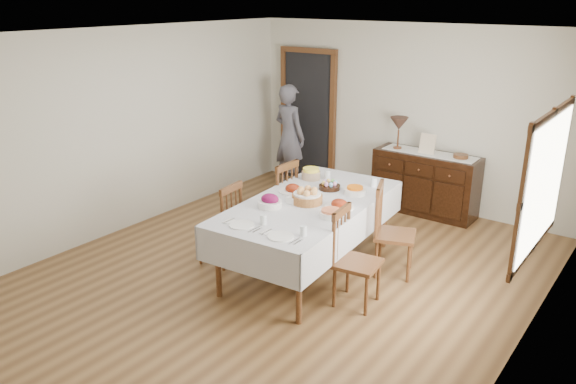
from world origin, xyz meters
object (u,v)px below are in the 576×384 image
Objects in this scene: chair_left_far at (278,201)px; chair_right_far at (390,229)px; sideboard at (425,183)px; dining_table at (309,210)px; table_lamp at (399,124)px; person at (290,133)px; chair_right_near at (353,257)px; chair_left_near at (223,223)px.

chair_right_far is (1.53, 0.04, -0.01)m from chair_left_far.
dining_table is at bearing -97.45° from sideboard.
table_lamp reaches higher than chair_left_far.
dining_table is 1.40× the size of person.
chair_right_near is 0.69× the size of sideboard.
person is 1.82m from table_lamp.
person reaches higher than chair_right_far.
chair_left_far is 1.05× the size of chair_right_near.
sideboard is (1.21, 2.89, -0.06)m from chair_left_near.
dining_table is 2.53× the size of chair_left_near.
dining_table is 2.48m from sideboard.
table_lamp reaches higher than chair_right_near.
chair_right_far is (0.00, 0.81, 0.02)m from chair_right_near.
chair_right_near reaches higher than dining_table.
chair_right_near is (1.65, 0.11, 0.01)m from chair_left_near.
chair_left_near is 2.89m from person.
sideboard is at bearing 151.87° from chair_left_near.
chair_left_near reaches higher than sideboard.
chair_left_far is (-0.76, 0.43, -0.20)m from dining_table.
chair_left_far is at bearing -107.86° from table_lamp.
chair_left_near is 1.65m from chair_right_near.
chair_right_far is 2.25× the size of table_lamp.
chair_left_near is 1.89m from chair_right_far.
table_lamp is at bearing 10.38° from chair_right_near.
chair_right_near is at bearing -28.45° from dining_table.
chair_left_near is at bearing -104.95° from table_lamp.
chair_right_far is (0.76, 0.47, -0.20)m from dining_table.
sideboard is at bearing 153.21° from chair_left_far.
chair_left_near is at bearing 86.28° from chair_right_near.
person reaches higher than sideboard.
chair_right_near reaches higher than sideboard.
chair_left_near is 0.55× the size of person.
chair_right_far is 2.25m from table_lamp.
person is at bearing 38.64° from chair_right_near.
chair_right_near is 0.81m from chair_right_far.
chair_left_far is 2.29m from sideboard.
chair_left_near is 0.95× the size of chair_right_far.
chair_right_near reaches higher than chair_left_near.
dining_table is 2.40× the size of chair_right_far.
chair_left_far is at bearing -118.22° from sideboard.
chair_right_near is 2.97m from table_lamp.
person is (-2.22, -0.22, 0.45)m from sideboard.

